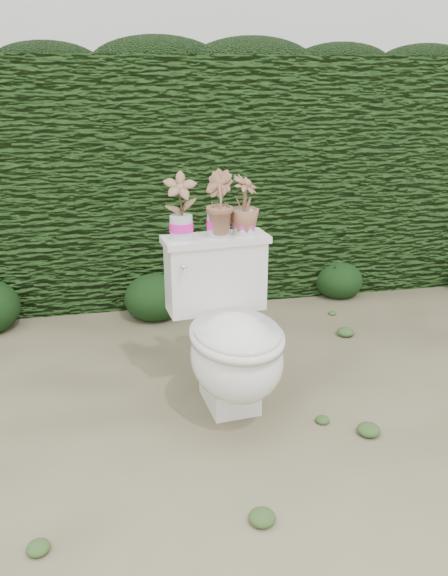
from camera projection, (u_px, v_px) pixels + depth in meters
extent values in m
plane|color=gray|center=(183.00, 392.00, 2.81)|extent=(60.00, 60.00, 0.00)
cube|color=#274A18|center=(151.00, 178.00, 3.99)|extent=(8.00, 1.00, 1.60)
cube|color=silver|center=(166.00, 35.00, 7.71)|extent=(8.00, 3.50, 4.00)
cube|color=silver|center=(229.00, 385.00, 2.68)|extent=(0.25, 0.32, 0.20)
ellipsoid|color=silver|center=(236.00, 357.00, 2.52)|extent=(0.46, 0.55, 0.39)
cube|color=silver|center=(216.00, 276.00, 2.71)|extent=(0.49, 0.22, 0.34)
cube|color=silver|center=(215.00, 239.00, 2.64)|extent=(0.52, 0.24, 0.03)
cylinder|color=silver|center=(182.00, 265.00, 2.53)|extent=(0.02, 0.06, 0.02)
sphere|color=silver|center=(184.00, 267.00, 2.51)|extent=(0.03, 0.03, 0.03)
imported|color=#276E22|center=(181.00, 208.00, 2.54)|extent=(0.16, 0.12, 0.29)
imported|color=#276E22|center=(218.00, 206.00, 2.59)|extent=(0.17, 0.19, 0.29)
imported|color=#276E22|center=(244.00, 207.00, 2.63)|extent=(0.20, 0.20, 0.26)
ellipsoid|color=black|center=(154.00, 293.00, 3.65)|extent=(0.39, 0.39, 0.31)
ellipsoid|color=black|center=(338.00, 276.00, 4.01)|extent=(0.34, 0.34, 0.27)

